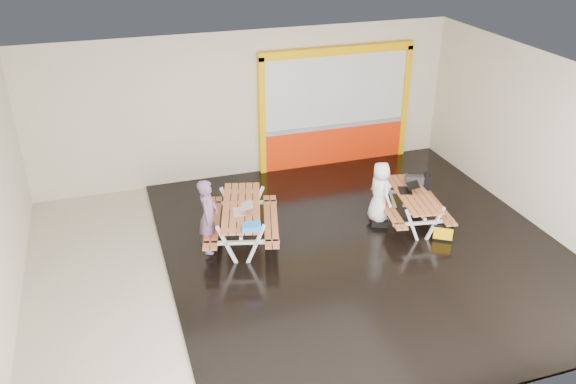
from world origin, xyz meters
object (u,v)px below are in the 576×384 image
object	(u,v)px
laptop_right	(408,188)
person_right	(380,192)
backpack	(425,182)
picnic_table_left	(242,215)
picnic_table_right	(412,201)
blue_pouch	(252,227)
dark_case	(380,222)
person_left	(208,216)
laptop_left	(242,209)
toolbox	(414,179)
fluke_bag	(443,231)

from	to	relation	value
laptop_right	person_right	bearing A→B (deg)	172.92
backpack	laptop_right	bearing A→B (deg)	-148.33
picnic_table_left	picnic_table_right	xyz separation A→B (m)	(3.51, -0.38, -0.06)
blue_pouch	person_right	bearing A→B (deg)	14.10
backpack	dark_case	xyz separation A→B (m)	(-1.21, -0.41, -0.56)
person_left	laptop_left	distance (m)	0.65
toolbox	dark_case	xyz separation A→B (m)	(-0.90, -0.33, -0.71)
toolbox	dark_case	distance (m)	1.19
picnic_table_right	backpack	xyz separation A→B (m)	(0.56, 0.51, 0.11)
person_left	toolbox	xyz separation A→B (m)	(4.45, 0.30, -0.03)
person_left	fluke_bag	world-z (taller)	person_left
fluke_bag	dark_case	bearing A→B (deg)	137.42
backpack	person_right	bearing A→B (deg)	-165.86
dark_case	person_left	bearing A→B (deg)	179.50
picnic_table_right	person_left	bearing A→B (deg)	178.19
fluke_bag	laptop_right	bearing A→B (deg)	111.52
picnic_table_right	toolbox	distance (m)	0.56
picnic_table_left	backpack	xyz separation A→B (m)	(4.06, 0.13, 0.05)
picnic_table_right	person_right	xyz separation A→B (m)	(-0.65, 0.21, 0.20)
toolbox	fluke_bag	world-z (taller)	toolbox
picnic_table_left	picnic_table_right	size ratio (longest dim) A/B	1.17
toolbox	blue_pouch	bearing A→B (deg)	-165.95
toolbox	person_right	bearing A→B (deg)	-166.10
person_right	blue_pouch	xyz separation A→B (m)	(-2.89, -0.73, 0.11)
picnic_table_right	laptop_right	size ratio (longest dim) A/B	4.11
laptop_left	dark_case	size ratio (longest dim) A/B	1.24
toolbox	dark_case	world-z (taller)	toolbox
toolbox	picnic_table_left	bearing A→B (deg)	-179.31
laptop_left	laptop_right	xyz separation A→B (m)	(3.49, -0.03, -0.08)
person_left	person_right	xyz separation A→B (m)	(3.55, 0.07, -0.09)
blue_pouch	person_left	bearing A→B (deg)	135.05
laptop_right	fluke_bag	world-z (taller)	laptop_right
dark_case	blue_pouch	bearing A→B (deg)	-167.84
toolbox	dark_case	bearing A→B (deg)	-160.09
toolbox	dark_case	size ratio (longest dim) A/B	1.25
laptop_left	laptop_right	world-z (taller)	laptop_left
laptop_right	dark_case	world-z (taller)	laptop_right
dark_case	picnic_table_right	bearing A→B (deg)	-8.90
person_left	dark_case	world-z (taller)	person_left
person_right	toolbox	bearing A→B (deg)	-82.33
toolbox	backpack	xyz separation A→B (m)	(0.31, 0.08, -0.14)
laptop_left	backpack	distance (m)	4.12
laptop_right	dark_case	distance (m)	0.90
picnic_table_left	blue_pouch	world-z (taller)	blue_pouch
laptop_right	blue_pouch	size ratio (longest dim) A/B	1.43
backpack	dark_case	bearing A→B (deg)	-161.34
person_right	laptop_left	world-z (taller)	person_right
laptop_left	laptop_right	distance (m)	3.49
person_left	dark_case	distance (m)	3.62
person_left	blue_pouch	bearing A→B (deg)	-113.17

